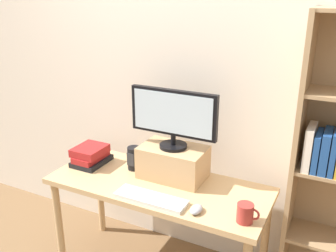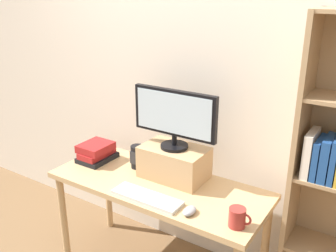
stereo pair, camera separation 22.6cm
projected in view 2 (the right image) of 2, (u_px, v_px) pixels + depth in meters
name	position (u px, v px, depth m)	size (l,w,h in m)	color
back_wall	(194.00, 78.00, 2.52)	(7.00, 0.08, 2.60)	beige
desk	(158.00, 194.00, 2.40)	(1.41, 0.57, 0.71)	tan
riser_box	(174.00, 162.00, 2.41)	(0.42, 0.27, 0.21)	tan
computer_monitor	(174.00, 116.00, 2.30)	(0.57, 0.18, 0.38)	black
keyboard	(147.00, 197.00, 2.19)	(0.44, 0.13, 0.02)	silver
computer_mouse	(190.00, 211.00, 2.04)	(0.06, 0.10, 0.04)	#99999E
book_stack	(97.00, 152.00, 2.66)	(0.19, 0.26, 0.13)	black
coffee_mug	(238.00, 218.00, 1.92)	(0.12, 0.09, 0.10)	#9E2D28
desk_speaker	(137.00, 157.00, 2.55)	(0.09, 0.09, 0.16)	black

